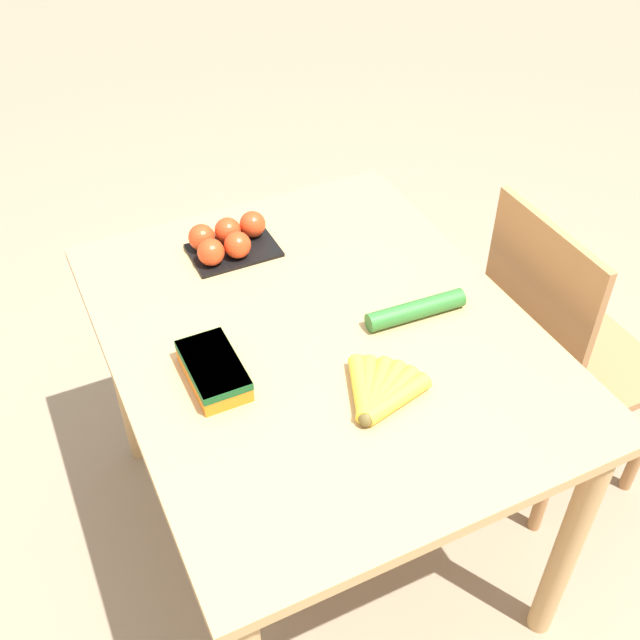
% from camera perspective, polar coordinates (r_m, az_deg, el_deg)
% --- Properties ---
extents(ground_plane, '(12.00, 12.00, 0.00)m').
position_cam_1_polar(ground_plane, '(2.25, -0.00, -15.61)').
color(ground_plane, gray).
extents(dining_table, '(1.13, 0.90, 0.77)m').
position_cam_1_polar(dining_table, '(1.74, -0.00, -3.61)').
color(dining_table, tan).
rests_on(dining_table, ground_plane).
extents(chair, '(0.43, 0.41, 0.94)m').
position_cam_1_polar(chair, '(2.11, 17.59, -2.62)').
color(chair, '#A87547').
rests_on(chair, ground_plane).
extents(banana_bunch, '(0.18, 0.18, 0.04)m').
position_cam_1_polar(banana_bunch, '(1.51, 4.54, -5.52)').
color(banana_bunch, brown).
rests_on(banana_bunch, dining_table).
extents(tomato_pack, '(0.15, 0.22, 0.08)m').
position_cam_1_polar(tomato_pack, '(1.89, -7.05, 6.08)').
color(tomato_pack, black).
rests_on(tomato_pack, dining_table).
extents(carrot_bag, '(0.19, 0.10, 0.05)m').
position_cam_1_polar(carrot_bag, '(1.55, -8.13, -3.72)').
color(carrot_bag, orange).
rests_on(carrot_bag, dining_table).
extents(cucumber_near, '(0.06, 0.24, 0.04)m').
position_cam_1_polar(cucumber_near, '(1.70, 7.32, 0.77)').
color(cucumber_near, '#2D702D').
rests_on(cucumber_near, dining_table).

